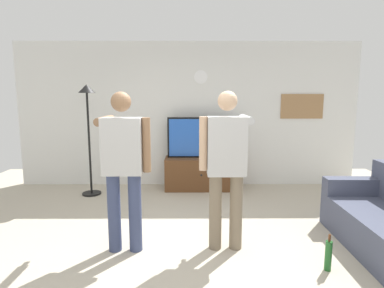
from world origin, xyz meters
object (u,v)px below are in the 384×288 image
Objects in this scene: television at (201,137)px; beverage_bottle at (328,255)px; wall_clock at (201,77)px; tv_stand at (201,173)px; person_standing_nearer_couch at (226,161)px; person_standing_nearer_lamp at (123,163)px; framed_picture at (302,106)px; floor_lamp at (88,117)px.

television is 3.15m from beverage_bottle.
tv_stand is at bearing -90.00° from wall_clock.
person_standing_nearer_couch is at bearing -85.06° from tv_stand.
television reaches higher than beverage_bottle.
wall_clock reaches higher than beverage_bottle.
person_standing_nearer_couch is at bearing 153.51° from beverage_bottle.
person_standing_nearer_couch is at bearing 2.19° from person_standing_nearer_lamp.
person_standing_nearer_lamp is at bearing -111.32° from tv_stand.
framed_picture is at bearing 0.15° from wall_clock.
wall_clock reaches higher than person_standing_nearer_lamp.
framed_picture is at bearing 76.20° from beverage_bottle.
wall_clock is 0.14× the size of person_standing_nearer_couch.
beverage_bottle is at bearing -26.49° from person_standing_nearer_couch.
framed_picture is 2.15× the size of beverage_bottle.
tv_stand is at bearing -90.00° from television.
person_standing_nearer_lamp reaches higher than framed_picture.
tv_stand is 0.75× the size of person_standing_nearer_lamp.
tv_stand is 0.75× the size of person_standing_nearer_couch.
beverage_bottle is (1.16, -2.82, -0.80)m from television.
beverage_bottle is (2.07, -0.43, -0.84)m from person_standing_nearer_lamp.
framed_picture is 3.15m from person_standing_nearer_couch.
floor_lamp is 1.09× the size of person_standing_nearer_lamp.
framed_picture is 0.45× the size of person_standing_nearer_couch.
person_standing_nearer_couch is at bearing -85.61° from wall_clock.
beverage_bottle is at bearing -69.34° from wall_clock.
person_standing_nearer_couch is (2.12, -1.97, -0.36)m from floor_lamp.
wall_clock is at bearing 90.00° from tv_stand.
person_standing_nearer_lamp reaches higher than television.
tv_stand is 1.07× the size of television.
television is 0.70× the size of person_standing_nearer_lamp.
tv_stand is 5.33× the size of wall_clock.
television is at bearing -172.58° from framed_picture.
beverage_bottle is (0.96, -0.48, -0.84)m from person_standing_nearer_couch.
wall_clock is 2.14m from floor_lamp.
person_standing_nearer_lamp is (-0.91, -2.39, 0.04)m from television.
floor_lamp is at bearing -170.19° from tv_stand.
person_standing_nearer_couch is 1.36m from beverage_bottle.
person_standing_nearer_couch is (0.20, -2.34, 0.04)m from television.
person_standing_nearer_lamp is (-2.82, -2.64, -0.52)m from framed_picture.
framed_picture reaches higher than television.
beverage_bottle is at bearing -67.72° from television.
television is 0.64× the size of floor_lamp.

